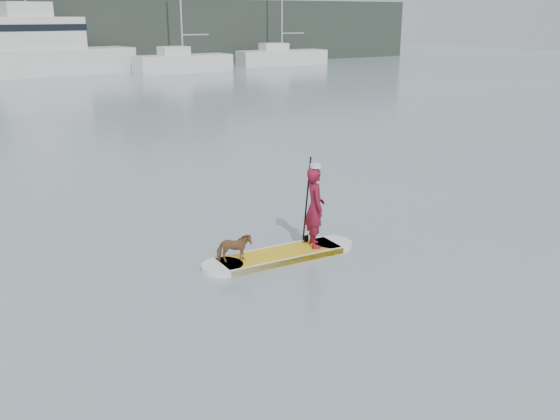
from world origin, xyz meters
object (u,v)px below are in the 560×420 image
sailboat_f (281,56)px  motor_yacht_a (48,48)px  sailboat_e (182,62)px  dog (234,248)px  paddler (315,207)px  paddleboard (280,255)px

sailboat_f → motor_yacht_a: (-21.23, 0.95, 1.19)m
sailboat_e → motor_yacht_a: 10.63m
dog → motor_yacht_a: (6.10, 43.09, 1.67)m
paddler → dog: (-1.79, 0.08, -0.54)m
sailboat_e → sailboat_f: 11.44m
paddler → motor_yacht_a: size_ratio=0.13×
paddler → sailboat_f: size_ratio=0.13×
paddleboard → sailboat_e: (15.14, 39.85, 0.78)m
dog → sailboat_e: bearing=-3.2°
dog → motor_yacht_a: bearing=10.8°
paddler → paddleboard: bearing=107.3°
sailboat_f → paddler: bearing=-115.1°
dog → sailboat_f: size_ratio=0.05×
motor_yacht_a → paddleboard: bearing=-103.3°
dog → sailboat_e: sailboat_e is taller
sailboat_f → motor_yacht_a: 21.29m
sailboat_e → sailboat_f: size_ratio=0.91×
paddler → motor_yacht_a: bearing=14.2°
paddler → motor_yacht_a: 43.40m
sailboat_e → motor_yacht_a: size_ratio=0.93×
dog → motor_yacht_a: size_ratio=0.05×
paddler → sailboat_f: sailboat_f is taller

